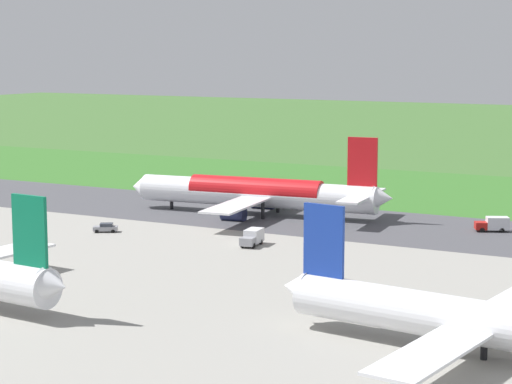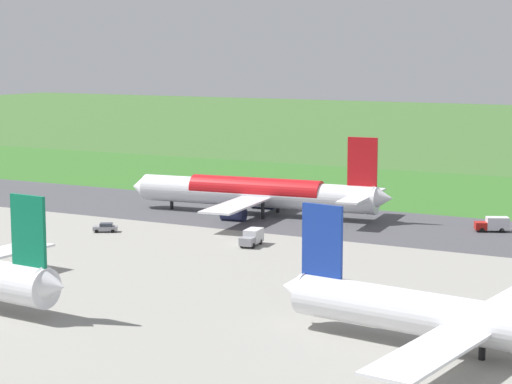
% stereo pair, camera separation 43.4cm
% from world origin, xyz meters
% --- Properties ---
extents(ground_plane, '(800.00, 800.00, 0.00)m').
position_xyz_m(ground_plane, '(0.00, 0.00, 0.00)').
color(ground_plane, '#3D662D').
extents(runway_asphalt, '(600.00, 32.28, 0.06)m').
position_xyz_m(runway_asphalt, '(0.00, 0.00, 0.03)').
color(runway_asphalt, '#47474C').
rests_on(runway_asphalt, ground).
extents(apron_concrete, '(440.00, 110.00, 0.05)m').
position_xyz_m(apron_concrete, '(0.00, 71.07, 0.03)').
color(apron_concrete, gray).
rests_on(apron_concrete, ground).
extents(grass_verge_foreground, '(600.00, 80.00, 0.04)m').
position_xyz_m(grass_verge_foreground, '(0.00, -39.54, 0.02)').
color(grass_verge_foreground, '#346B27').
rests_on(grass_verge_foreground, ground).
extents(airliner_main, '(54.14, 44.39, 15.88)m').
position_xyz_m(airliner_main, '(5.84, -0.04, 4.35)').
color(airliner_main, white).
rests_on(airliner_main, ground).
extents(airliner_parked_near, '(49.60, 40.70, 14.48)m').
position_xyz_m(airliner_parked_near, '(-55.75, 66.95, 3.96)').
color(airliner_parked_near, white).
rests_on(airliner_parked_near, ground).
extents(service_truck_baggage, '(6.21, 4.51, 2.65)m').
position_xyz_m(service_truck_baggage, '(-38.81, -4.13, 1.40)').
color(service_truck_baggage, '#B21914').
rests_on(service_truck_baggage, ground).
extents(service_car_followme, '(4.53, 3.68, 1.62)m').
position_xyz_m(service_car_followme, '(21.06, 28.21, 0.84)').
color(service_car_followme, gray).
rests_on(service_car_followme, ground).
extents(service_truck_fuel, '(2.98, 6.04, 2.65)m').
position_xyz_m(service_truck_fuel, '(-7.16, 26.41, 1.40)').
color(service_truck_fuel, gray).
rests_on(service_truck_fuel, ground).
extents(no_stopping_sign, '(0.60, 0.10, 2.81)m').
position_xyz_m(no_stopping_sign, '(-2.47, -38.41, 1.66)').
color(no_stopping_sign, slate).
rests_on(no_stopping_sign, ground).
extents(traffic_cone_orange, '(0.40, 0.40, 0.55)m').
position_xyz_m(traffic_cone_orange, '(1.91, -38.55, 0.28)').
color(traffic_cone_orange, orange).
rests_on(traffic_cone_orange, ground).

